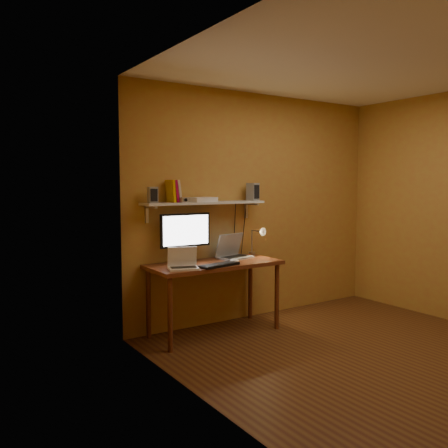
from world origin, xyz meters
TOP-DOWN VIEW (x-y plane):
  - room at (0.00, 0.00)m, footprint 3.44×3.24m
  - desk at (-0.81, 1.28)m, footprint 1.40×0.60m
  - wall_shelf at (-0.81, 1.47)m, footprint 1.40×0.25m
  - monitor at (-1.06, 1.46)m, footprint 0.57×0.24m
  - laptop at (-0.49, 1.43)m, footprint 0.42×0.34m
  - netbook at (-1.26, 1.15)m, footprint 0.33×0.29m
  - keyboard at (-0.89, 1.07)m, footprint 0.46×0.23m
  - mouse at (-0.65, 1.16)m, footprint 0.12×0.09m
  - desk_lamp at (-0.15, 1.41)m, footprint 0.09×0.23m
  - speaker_left at (-1.42, 1.46)m, footprint 0.10×0.10m
  - speaker_right at (-0.17, 1.48)m, footprint 0.13×0.13m
  - books at (-1.17, 1.50)m, footprint 0.13×0.16m
  - shelf_camera at (-1.09, 1.41)m, footprint 0.09×0.06m
  - router at (-0.85, 1.46)m, footprint 0.32×0.24m

SIDE VIEW (x-z plane):
  - desk at x=-0.81m, z-range 0.29..1.04m
  - keyboard at x=-0.89m, z-range 0.75..0.77m
  - mouse at x=-0.65m, z-range 0.75..0.79m
  - netbook at x=-1.26m, z-range 0.70..0.91m
  - laptop at x=-0.49m, z-range 0.69..0.95m
  - desk_lamp at x=-0.15m, z-range 0.77..1.15m
  - monitor at x=-1.06m, z-range 0.78..1.29m
  - room at x=0.00m, z-range -0.02..2.62m
  - wall_shelf at x=-0.81m, z-range 1.26..1.46m
  - router at x=-0.85m, z-range 1.38..1.42m
  - shelf_camera at x=-1.09m, z-range 1.37..1.43m
  - speaker_left at x=-1.42m, z-range 1.38..1.53m
  - speaker_right at x=-0.17m, z-range 1.38..1.57m
  - books at x=-1.17m, z-range 1.37..1.60m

